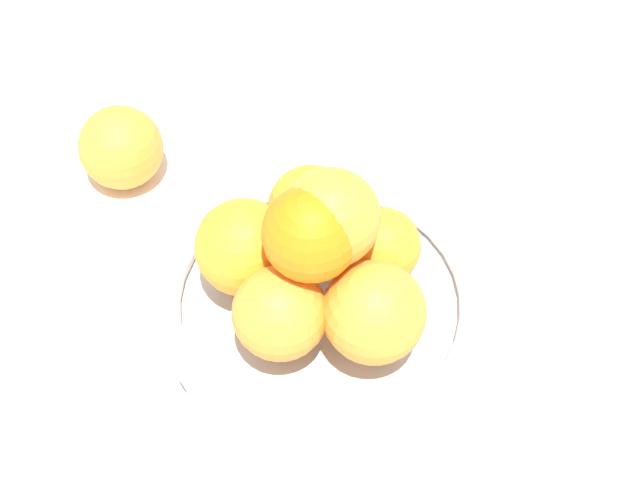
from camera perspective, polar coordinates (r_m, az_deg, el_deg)
ground_plane at (r=0.79m, az=0.00°, el=-4.97°), size 4.00×4.00×0.00m
fruit_bowl at (r=0.78m, az=0.00°, el=-4.13°), size 0.28×0.28×0.04m
orange_pile at (r=0.71m, az=-0.31°, el=-1.08°), size 0.18×0.20×0.14m
stray_orange at (r=0.89m, az=-12.63°, el=5.80°), size 0.08×0.08×0.08m
napkin_folded at (r=0.96m, az=-1.31°, el=8.65°), size 0.13×0.13×0.01m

